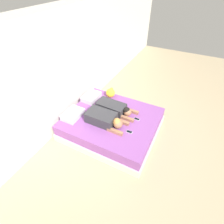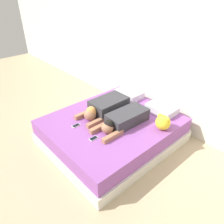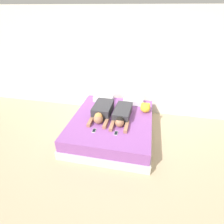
{
  "view_description": "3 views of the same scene",
  "coord_description": "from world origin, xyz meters",
  "px_view_note": "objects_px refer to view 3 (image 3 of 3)",
  "views": [
    {
      "loc": [
        -2.64,
        -1.36,
        3.1
      ],
      "look_at": [
        0.0,
        0.0,
        0.59
      ],
      "focal_mm": 28.0,
      "sensor_mm": 36.0,
      "label": 1
    },
    {
      "loc": [
        2.21,
        -2.0,
        2.41
      ],
      "look_at": [
        0.0,
        0.0,
        0.59
      ],
      "focal_mm": 35.0,
      "sensor_mm": 36.0,
      "label": 2
    },
    {
      "loc": [
        0.66,
        -3.18,
        2.53
      ],
      "look_at": [
        0.0,
        0.0,
        0.59
      ],
      "focal_mm": 28.0,
      "sensor_mm": 36.0,
      "label": 3
    }
  ],
  "objects_px": {
    "pillow_head_right": "(133,101)",
    "cell_phone_left": "(94,131)",
    "person_right": "(122,114)",
    "bed": "(112,126)",
    "person_left": "(102,111)",
    "cell_phone_right": "(116,133)",
    "pillow_head_left": "(104,98)",
    "plush_toy": "(145,107)"
  },
  "relations": [
    {
      "from": "pillow_head_right",
      "to": "cell_phone_left",
      "type": "bearing_deg",
      "value": -115.58
    },
    {
      "from": "pillow_head_left",
      "to": "person_left",
      "type": "xyz_separation_m",
      "value": [
        0.15,
        -0.75,
        0.05
      ]
    },
    {
      "from": "bed",
      "to": "cell_phone_right",
      "type": "height_order",
      "value": "cell_phone_right"
    },
    {
      "from": "person_right",
      "to": "pillow_head_right",
      "type": "bearing_deg",
      "value": 77.21
    },
    {
      "from": "person_left",
      "to": "person_right",
      "type": "relative_size",
      "value": 0.93
    },
    {
      "from": "person_left",
      "to": "pillow_head_right",
      "type": "bearing_deg",
      "value": 49.97
    },
    {
      "from": "cell_phone_left",
      "to": "cell_phone_right",
      "type": "height_order",
      "value": "same"
    },
    {
      "from": "person_left",
      "to": "person_right",
      "type": "bearing_deg",
      "value": -2.27
    },
    {
      "from": "cell_phone_right",
      "to": "pillow_head_left",
      "type": "bearing_deg",
      "value": 113.48
    },
    {
      "from": "pillow_head_right",
      "to": "person_left",
      "type": "relative_size",
      "value": 0.54
    },
    {
      "from": "pillow_head_right",
      "to": "person_left",
      "type": "xyz_separation_m",
      "value": [
        -0.63,
        -0.75,
        0.05
      ]
    },
    {
      "from": "bed",
      "to": "person_right",
      "type": "distance_m",
      "value": 0.39
    },
    {
      "from": "pillow_head_right",
      "to": "cell_phone_right",
      "type": "bearing_deg",
      "value": -98.56
    },
    {
      "from": "bed",
      "to": "plush_toy",
      "type": "xyz_separation_m",
      "value": [
        0.7,
        0.41,
        0.34
      ]
    },
    {
      "from": "pillow_head_left",
      "to": "plush_toy",
      "type": "distance_m",
      "value": 1.16
    },
    {
      "from": "pillow_head_left",
      "to": "cell_phone_left",
      "type": "distance_m",
      "value": 1.35
    },
    {
      "from": "bed",
      "to": "pillow_head_right",
      "type": "height_order",
      "value": "pillow_head_right"
    },
    {
      "from": "bed",
      "to": "cell_phone_right",
      "type": "relative_size",
      "value": 15.65
    },
    {
      "from": "person_left",
      "to": "bed",
      "type": "bearing_deg",
      "value": -12.98
    },
    {
      "from": "pillow_head_left",
      "to": "cell_phone_right",
      "type": "relative_size",
      "value": 3.73
    },
    {
      "from": "pillow_head_left",
      "to": "person_right",
      "type": "xyz_separation_m",
      "value": [
        0.61,
        -0.77,
        0.03
      ]
    },
    {
      "from": "cell_phone_left",
      "to": "person_right",
      "type": "bearing_deg",
      "value": 50.82
    },
    {
      "from": "bed",
      "to": "cell_phone_left",
      "type": "distance_m",
      "value": 0.63
    },
    {
      "from": "person_left",
      "to": "plush_toy",
      "type": "distance_m",
      "value": 1.0
    },
    {
      "from": "person_right",
      "to": "cell_phone_left",
      "type": "distance_m",
      "value": 0.74
    },
    {
      "from": "bed",
      "to": "person_left",
      "type": "bearing_deg",
      "value": 167.02
    },
    {
      "from": "pillow_head_left",
      "to": "cell_phone_right",
      "type": "distance_m",
      "value": 1.45
    },
    {
      "from": "pillow_head_left",
      "to": "cell_phone_right",
      "type": "bearing_deg",
      "value": -66.52
    },
    {
      "from": "person_right",
      "to": "bed",
      "type": "bearing_deg",
      "value": -170.3
    },
    {
      "from": "cell_phone_left",
      "to": "plush_toy",
      "type": "bearing_deg",
      "value": 44.71
    },
    {
      "from": "cell_phone_left",
      "to": "plush_toy",
      "type": "xyz_separation_m",
      "value": [
        0.95,
        0.94,
        0.12
      ]
    },
    {
      "from": "cell_phone_left",
      "to": "plush_toy",
      "type": "distance_m",
      "value": 1.34
    },
    {
      "from": "person_right",
      "to": "plush_toy",
      "type": "bearing_deg",
      "value": 37.32
    },
    {
      "from": "bed",
      "to": "pillow_head_left",
      "type": "relative_size",
      "value": 4.2
    },
    {
      "from": "pillow_head_left",
      "to": "pillow_head_right",
      "type": "xyz_separation_m",
      "value": [
        0.78,
        0.0,
        0.0
      ]
    },
    {
      "from": "pillow_head_left",
      "to": "person_left",
      "type": "bearing_deg",
      "value": -78.53
    },
    {
      "from": "person_right",
      "to": "plush_toy",
      "type": "distance_m",
      "value": 0.61
    },
    {
      "from": "pillow_head_left",
      "to": "person_right",
      "type": "height_order",
      "value": "person_right"
    },
    {
      "from": "cell_phone_left",
      "to": "pillow_head_right",
      "type": "bearing_deg",
      "value": 64.42
    },
    {
      "from": "person_left",
      "to": "cell_phone_right",
      "type": "distance_m",
      "value": 0.73
    },
    {
      "from": "plush_toy",
      "to": "pillow_head_right",
      "type": "bearing_deg",
      "value": 128.26
    },
    {
      "from": "person_right",
      "to": "cell_phone_left",
      "type": "bearing_deg",
      "value": -129.18
    }
  ]
}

